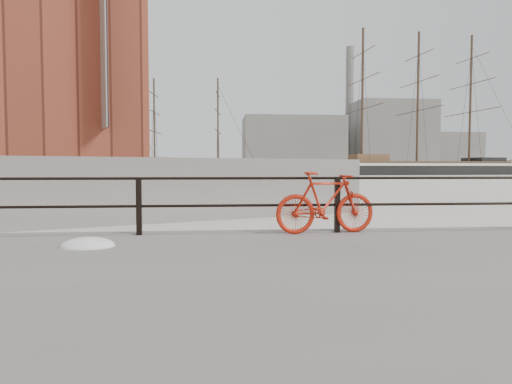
# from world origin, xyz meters

# --- Properties ---
(far_quay) EXTENTS (78.44, 148.07, 1.80)m
(far_quay) POSITION_xyz_m (-40.00, 72.00, 0.90)
(far_quay) COLOR gray
(far_quay) RESTS_ON ground
(bicycle) EXTENTS (1.84, 0.51, 1.10)m
(bicycle) POSITION_xyz_m (-3.74, -0.25, 0.90)
(bicycle) COLOR #B01D0B
(bicycle) RESTS_ON promenade
(barque_black) EXTENTS (60.26, 25.64, 33.19)m
(barque_black) POSITION_xyz_m (39.69, 90.62, 0.00)
(barque_black) COLOR black
(barque_black) RESTS_ON ground
(schooner_mid) EXTENTS (26.33, 13.45, 18.52)m
(schooner_mid) POSITION_xyz_m (-10.65, 75.15, 0.00)
(schooner_mid) COLOR beige
(schooner_mid) RESTS_ON ground
(schooner_left) EXTENTS (23.46, 16.17, 16.59)m
(schooner_left) POSITION_xyz_m (-26.17, 76.58, 0.00)
(schooner_left) COLOR white
(schooner_left) RESTS_ON ground
(workboat_far) EXTENTS (12.13, 7.10, 7.00)m
(workboat_far) POSITION_xyz_m (-28.13, 47.07, 0.00)
(workboat_far) COLOR black
(workboat_far) RESTS_ON ground
(apartment_brick) EXTENTS (27.87, 22.90, 21.20)m
(apartment_brick) POSITION_xyz_m (-54.97, 103.70, 12.40)
(apartment_brick) COLOR brown
(apartment_brick) RESTS_ON far_quay
(industrial_west) EXTENTS (32.00, 18.00, 18.00)m
(industrial_west) POSITION_xyz_m (20.00, 140.00, 9.00)
(industrial_west) COLOR gray
(industrial_west) RESTS_ON ground
(industrial_mid) EXTENTS (26.00, 20.00, 24.00)m
(industrial_mid) POSITION_xyz_m (55.00, 145.00, 12.00)
(industrial_mid) COLOR gray
(industrial_mid) RESTS_ON ground
(industrial_east) EXTENTS (20.00, 16.00, 14.00)m
(industrial_east) POSITION_xyz_m (78.00, 150.00, 7.00)
(industrial_east) COLOR gray
(industrial_east) RESTS_ON ground
(smokestack) EXTENTS (2.80, 2.80, 44.00)m
(smokestack) POSITION_xyz_m (42.00, 150.00, 22.00)
(smokestack) COLOR gray
(smokestack) RESTS_ON ground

